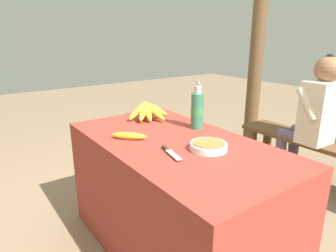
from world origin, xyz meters
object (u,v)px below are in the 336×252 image
at_px(seated_vendor, 315,114).
at_px(support_post_near, 257,48).
at_px(banana_bunch_ripe, 149,110).
at_px(knife, 169,151).
at_px(serving_bowl, 208,146).
at_px(water_bottle, 197,110).
at_px(loose_banana_front, 129,136).
at_px(wooden_bench, 327,152).

bearing_deg(seated_vendor, support_post_near, -17.85).
height_order(banana_bunch_ripe, knife, banana_bunch_ripe).
height_order(banana_bunch_ripe, serving_bowl, banana_bunch_ripe).
bearing_deg(support_post_near, water_bottle, -63.08).
bearing_deg(seated_vendor, banana_bunch_ripe, 71.53).
xyz_separation_m(loose_banana_front, seated_vendor, (0.20, 1.57, -0.08)).
distance_m(loose_banana_front, wooden_bench, 1.67).
bearing_deg(wooden_bench, knife, -91.53).
relative_size(banana_bunch_ripe, support_post_near, 0.14).
height_order(loose_banana_front, support_post_near, support_post_near).
distance_m(serving_bowl, wooden_bench, 1.40).
xyz_separation_m(banana_bunch_ripe, serving_bowl, (0.64, -0.05, -0.04)).
bearing_deg(banana_bunch_ripe, loose_banana_front, -47.72).
relative_size(loose_banana_front, wooden_bench, 0.12).
xyz_separation_m(banana_bunch_ripe, knife, (0.56, -0.24, -0.05)).
relative_size(loose_banana_front, support_post_near, 0.08).
distance_m(serving_bowl, seated_vendor, 1.33).
relative_size(serving_bowl, wooden_bench, 0.13).
relative_size(serving_bowl, loose_banana_front, 1.09).
bearing_deg(loose_banana_front, support_post_near, 109.65).
bearing_deg(support_post_near, loose_banana_front, -70.35).
bearing_deg(wooden_bench, seated_vendor, -166.09).
bearing_deg(banana_bunch_ripe, wooden_bench, 65.20).
relative_size(water_bottle, seated_vendor, 0.26).
bearing_deg(water_bottle, banana_bunch_ripe, -158.08).
bearing_deg(wooden_bench, water_bottle, -102.73).
bearing_deg(wooden_bench, support_post_near, 163.88).
xyz_separation_m(knife, wooden_bench, (0.04, 1.53, -0.35)).
height_order(knife, support_post_near, support_post_near).
bearing_deg(loose_banana_front, knife, 12.81).
relative_size(wooden_bench, seated_vendor, 1.33).
bearing_deg(banana_bunch_ripe, water_bottle, 21.92).
bearing_deg(knife, wooden_bench, 100.16).
xyz_separation_m(banana_bunch_ripe, water_bottle, (0.34, 0.14, 0.05)).
xyz_separation_m(knife, seated_vendor, (-0.08, 1.50, -0.06)).
relative_size(knife, wooden_bench, 0.13).
bearing_deg(banana_bunch_ripe, serving_bowl, -4.58).
distance_m(loose_banana_front, seated_vendor, 1.58).
distance_m(banana_bunch_ripe, knife, 0.61).
xyz_separation_m(water_bottle, support_post_near, (-0.73, 1.45, 0.30)).
bearing_deg(support_post_near, wooden_bench, -16.12).
bearing_deg(serving_bowl, water_bottle, 148.51).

